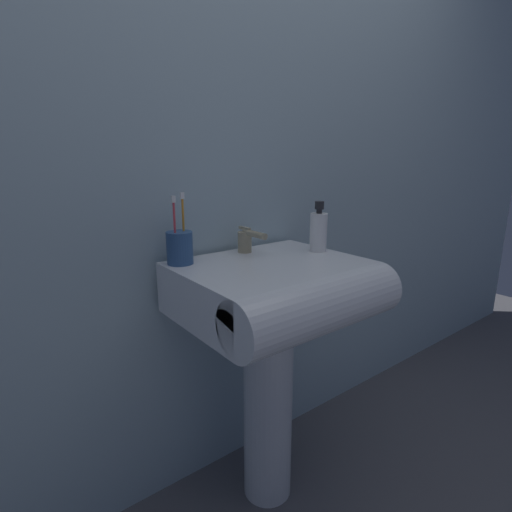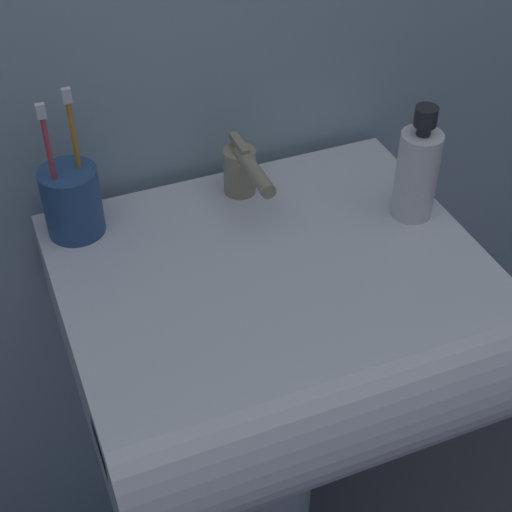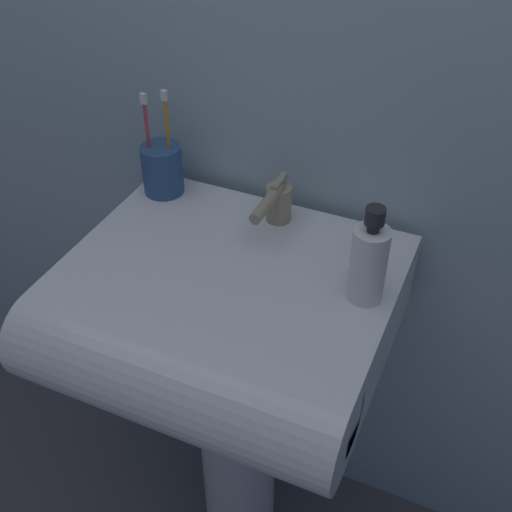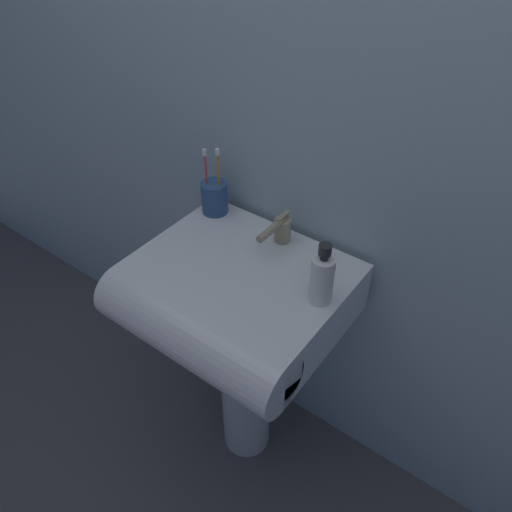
% 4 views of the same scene
% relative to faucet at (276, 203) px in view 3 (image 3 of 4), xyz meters
% --- Properties ---
extents(wall_back, '(5.00, 0.05, 2.40)m').
position_rel_faucet_xyz_m(wall_back, '(-0.02, 0.11, 0.28)').
color(wall_back, '#9EB7C1').
rests_on(wall_back, ground).
extents(sink_pedestal, '(0.17, 0.17, 0.71)m').
position_rel_faucet_xyz_m(sink_pedestal, '(-0.02, -0.15, -0.57)').
color(sink_pedestal, white).
rests_on(sink_pedestal, ground).
extents(sink_basin, '(0.58, 0.52, 0.16)m').
position_rel_faucet_xyz_m(sink_basin, '(-0.02, -0.21, -0.13)').
color(sink_basin, white).
rests_on(sink_basin, sink_pedestal).
extents(faucet, '(0.05, 0.14, 0.09)m').
position_rel_faucet_xyz_m(faucet, '(0.00, 0.00, 0.00)').
color(faucet, tan).
rests_on(faucet, sink_basin).
extents(toothbrush_cup, '(0.08, 0.08, 0.22)m').
position_rel_faucet_xyz_m(toothbrush_cup, '(-0.25, 0.01, 0.01)').
color(toothbrush_cup, '#2D5184').
rests_on(toothbrush_cup, sink_basin).
extents(soap_bottle, '(0.06, 0.06, 0.18)m').
position_rel_faucet_xyz_m(soap_bottle, '(0.21, -0.13, 0.03)').
color(soap_bottle, white).
rests_on(soap_bottle, sink_basin).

